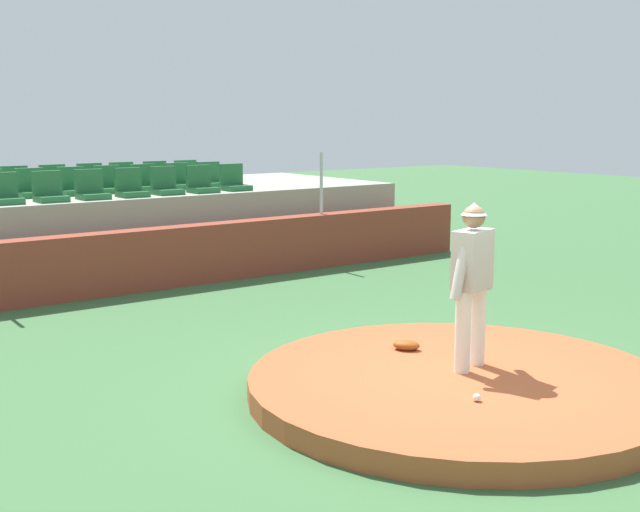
# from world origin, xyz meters

# --- Properties ---
(ground_plane) EXTENTS (60.00, 60.00, 0.00)m
(ground_plane) POSITION_xyz_m (0.00, 0.00, 0.00)
(ground_plane) COLOR #3A6639
(pitchers_mound) EXTENTS (4.30, 4.30, 0.22)m
(pitchers_mound) POSITION_xyz_m (0.00, 0.00, 0.11)
(pitchers_mound) COLOR #A8512D
(pitchers_mound) RESTS_ON ground_plane
(pitcher) EXTENTS (0.83, 0.37, 1.73)m
(pitcher) POSITION_xyz_m (0.25, 0.11, 1.22)
(pitcher) COLOR white
(pitcher) RESTS_ON pitchers_mound
(baseball) EXTENTS (0.07, 0.07, 0.07)m
(baseball) POSITION_xyz_m (-0.45, -0.64, 0.26)
(baseball) COLOR white
(baseball) RESTS_ON pitchers_mound
(fielding_glove) EXTENTS (0.34, 0.36, 0.11)m
(fielding_glove) POSITION_xyz_m (0.18, 1.00, 0.28)
(fielding_glove) COLOR #8B4011
(fielding_glove) RESTS_ON pitchers_mound
(brick_barrier) EXTENTS (13.13, 0.40, 1.00)m
(brick_barrier) POSITION_xyz_m (0.00, 6.78, 0.50)
(brick_barrier) COLOR brown
(brick_barrier) RESTS_ON ground_plane
(fence_post_right) EXTENTS (0.06, 0.06, 1.16)m
(fence_post_right) POSITION_xyz_m (3.31, 6.78, 1.58)
(fence_post_right) COLOR silver
(fence_post_right) RESTS_ON brick_barrier
(bleacher_platform) EXTENTS (11.48, 4.28, 1.43)m
(bleacher_platform) POSITION_xyz_m (0.00, 9.57, 0.71)
(bleacher_platform) COLOR gray
(bleacher_platform) RESTS_ON ground_plane
(stadium_chair_0) EXTENTS (0.48, 0.44, 0.50)m
(stadium_chair_0) POSITION_xyz_m (-2.12, 7.98, 1.58)
(stadium_chair_0) COLOR #256638
(stadium_chair_0) RESTS_ON bleacher_platform
(stadium_chair_1) EXTENTS (0.48, 0.44, 0.50)m
(stadium_chair_1) POSITION_xyz_m (-1.42, 7.93, 1.58)
(stadium_chair_1) COLOR #256638
(stadium_chair_1) RESTS_ON bleacher_platform
(stadium_chair_2) EXTENTS (0.48, 0.44, 0.50)m
(stadium_chair_2) POSITION_xyz_m (-0.70, 7.94, 1.58)
(stadium_chair_2) COLOR #256638
(stadium_chair_2) RESTS_ON bleacher_platform
(stadium_chair_3) EXTENTS (0.48, 0.44, 0.50)m
(stadium_chair_3) POSITION_xyz_m (0.01, 7.94, 1.58)
(stadium_chair_3) COLOR #256638
(stadium_chair_3) RESTS_ON bleacher_platform
(stadium_chair_4) EXTENTS (0.48, 0.44, 0.50)m
(stadium_chair_4) POSITION_xyz_m (0.71, 7.98, 1.58)
(stadium_chair_4) COLOR #256638
(stadium_chair_4) RESTS_ON bleacher_platform
(stadium_chair_5) EXTENTS (0.48, 0.44, 0.50)m
(stadium_chair_5) POSITION_xyz_m (1.41, 7.94, 1.58)
(stadium_chair_5) COLOR #256638
(stadium_chair_5) RESTS_ON bleacher_platform
(stadium_chair_6) EXTENTS (0.48, 0.44, 0.50)m
(stadium_chair_6) POSITION_xyz_m (2.13, 7.97, 1.58)
(stadium_chair_6) COLOR #256638
(stadium_chair_6) RESTS_ON bleacher_platform
(stadium_chair_8) EXTENTS (0.48, 0.44, 0.50)m
(stadium_chair_8) POSITION_xyz_m (-1.41, 8.88, 1.58)
(stadium_chair_8) COLOR #256638
(stadium_chair_8) RESTS_ON bleacher_platform
(stadium_chair_9) EXTENTS (0.48, 0.44, 0.50)m
(stadium_chair_9) POSITION_xyz_m (-0.68, 8.84, 1.58)
(stadium_chair_9) COLOR #256638
(stadium_chair_9) RESTS_ON bleacher_platform
(stadium_chair_10) EXTENTS (0.48, 0.44, 0.50)m
(stadium_chair_10) POSITION_xyz_m (0.01, 8.88, 1.58)
(stadium_chair_10) COLOR #256638
(stadium_chair_10) RESTS_ON bleacher_platform
(stadium_chair_11) EXTENTS (0.48, 0.44, 0.50)m
(stadium_chair_11) POSITION_xyz_m (0.71, 8.88, 1.58)
(stadium_chair_11) COLOR #256638
(stadium_chair_11) RESTS_ON bleacher_platform
(stadium_chair_12) EXTENTS (0.48, 0.44, 0.50)m
(stadium_chair_12) POSITION_xyz_m (1.42, 8.86, 1.58)
(stadium_chair_12) COLOR #256638
(stadium_chair_12) RESTS_ON bleacher_platform
(stadium_chair_13) EXTENTS (0.48, 0.44, 0.50)m
(stadium_chair_13) POSITION_xyz_m (2.13, 8.87, 1.58)
(stadium_chair_13) COLOR #256638
(stadium_chair_13) RESTS_ON bleacher_platform
(stadium_chair_15) EXTENTS (0.48, 0.44, 0.50)m
(stadium_chair_15) POSITION_xyz_m (-1.41, 9.73, 1.58)
(stadium_chair_15) COLOR #256638
(stadium_chair_15) RESTS_ON bleacher_platform
(stadium_chair_16) EXTENTS (0.48, 0.44, 0.50)m
(stadium_chair_16) POSITION_xyz_m (-0.70, 9.74, 1.58)
(stadium_chair_16) COLOR #256638
(stadium_chair_16) RESTS_ON bleacher_platform
(stadium_chair_17) EXTENTS (0.48, 0.44, 0.50)m
(stadium_chair_17) POSITION_xyz_m (0.03, 9.77, 1.58)
(stadium_chair_17) COLOR #256638
(stadium_chair_17) RESTS_ON bleacher_platform
(stadium_chair_18) EXTENTS (0.48, 0.44, 0.50)m
(stadium_chair_18) POSITION_xyz_m (0.68, 9.78, 1.58)
(stadium_chair_18) COLOR #256638
(stadium_chair_18) RESTS_ON bleacher_platform
(stadium_chair_19) EXTENTS (0.48, 0.44, 0.50)m
(stadium_chair_19) POSITION_xyz_m (1.39, 9.75, 1.58)
(stadium_chair_19) COLOR #256638
(stadium_chair_19) RESTS_ON bleacher_platform
(stadium_chair_20) EXTENTS (0.48, 0.44, 0.50)m
(stadium_chair_20) POSITION_xyz_m (2.07, 9.73, 1.58)
(stadium_chair_20) COLOR #256638
(stadium_chair_20) RESTS_ON bleacher_platform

